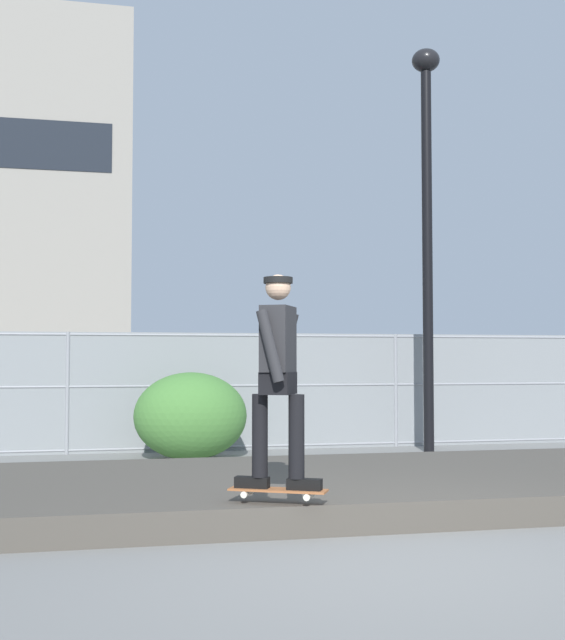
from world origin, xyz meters
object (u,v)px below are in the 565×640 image
(skateboard, at_px, (278,490))
(skater, at_px, (278,366))
(shrub_right, at_px, (191,416))
(street_lamp, at_px, (427,197))
(parked_car_far, at_px, (553,386))
(parked_car_mid, at_px, (267,389))

(skateboard, bearing_deg, skater, 153.43)
(skater, height_order, shrub_right, skater)
(street_lamp, distance_m, parked_car_far, 7.34)
(skateboard, distance_m, parked_car_mid, 9.79)
(skateboard, height_order, skater, skater)
(skater, bearing_deg, parked_car_far, 49.85)
(street_lamp, relative_size, shrub_right, 3.94)
(skater, xyz_separation_m, parked_car_far, (8.40, 9.96, -0.54))
(skater, xyz_separation_m, parked_car_mid, (1.83, 9.61, -0.54))
(shrub_right, bearing_deg, parked_car_far, 29.11)
(skater, distance_m, parked_car_far, 13.04)
(parked_car_far, bearing_deg, skateboard, -130.15)
(skater, relative_size, street_lamp, 0.27)
(parked_car_far, bearing_deg, street_lamp, -136.85)
(skateboard, height_order, street_lamp, street_lamp)
(skater, xyz_separation_m, shrub_right, (-0.16, 5.19, -0.75))
(skateboard, distance_m, skater, 1.00)
(skater, distance_m, street_lamp, 7.00)
(parked_car_mid, bearing_deg, skater, -100.80)
(parked_car_mid, distance_m, parked_car_far, 6.58)
(skater, bearing_deg, parked_car_mid, 79.20)
(parked_car_far, xyz_separation_m, shrub_right, (-8.57, -4.77, -0.21))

